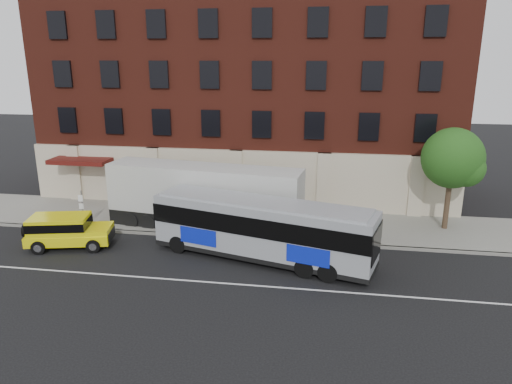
% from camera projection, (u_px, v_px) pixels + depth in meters
% --- Properties ---
extents(ground, '(120.00, 120.00, 0.00)m').
position_uv_depth(ground, '(188.00, 286.00, 21.93)').
color(ground, black).
rests_on(ground, ground).
extents(sidewalk, '(60.00, 6.00, 0.15)m').
position_uv_depth(sidewalk, '(228.00, 220.00, 30.44)').
color(sidewalk, gray).
rests_on(sidewalk, ground).
extents(kerb, '(60.00, 0.25, 0.15)m').
position_uv_depth(kerb, '(218.00, 237.00, 27.60)').
color(kerb, gray).
rests_on(kerb, ground).
extents(lane_line, '(60.00, 0.12, 0.01)m').
position_uv_depth(lane_line, '(191.00, 281.00, 22.40)').
color(lane_line, silver).
rests_on(lane_line, ground).
extents(building, '(30.00, 12.10, 15.00)m').
position_uv_depth(building, '(249.00, 93.00, 35.86)').
color(building, '#5D2016').
rests_on(building, sidewalk).
extents(sign_pole, '(0.30, 0.20, 2.50)m').
position_uv_depth(sign_pole, '(82.00, 207.00, 28.63)').
color(sign_pole, slate).
rests_on(sign_pole, ground).
extents(street_tree, '(3.60, 3.60, 6.20)m').
position_uv_depth(street_tree, '(453.00, 161.00, 27.66)').
color(street_tree, '#3D2A1E').
rests_on(street_tree, sidewalk).
extents(city_bus, '(12.05, 5.57, 3.23)m').
position_uv_depth(city_bus, '(262.00, 227.00, 24.31)').
color(city_bus, '#92969B').
rests_on(city_bus, ground).
extents(yellow_suv, '(4.92, 2.88, 1.83)m').
position_uv_depth(yellow_suv, '(66.00, 229.00, 26.10)').
color(yellow_suv, '#FFF70D').
rests_on(yellow_suv, ground).
extents(shipping_container, '(12.20, 4.02, 3.99)m').
position_uv_depth(shipping_container, '(204.00, 199.00, 28.59)').
color(shipping_container, black).
rests_on(shipping_container, ground).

